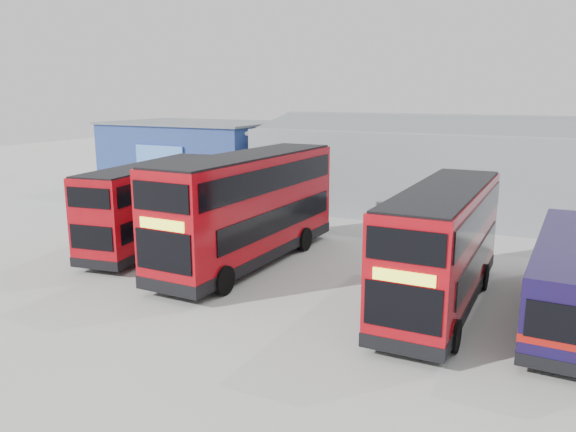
{
  "coord_description": "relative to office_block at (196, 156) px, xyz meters",
  "views": [
    {
      "loc": [
        11.17,
        -15.95,
        7.17
      ],
      "look_at": [
        0.61,
        4.6,
        2.1
      ],
      "focal_mm": 35.0,
      "sensor_mm": 36.0,
      "label": 1
    }
  ],
  "objects": [
    {
      "name": "ground_plane",
      "position": [
        14.0,
        -17.99,
        -2.58
      ],
      "size": [
        120.0,
        120.0,
        0.0
      ],
      "primitive_type": "plane",
      "color": "#A0A09B",
      "rests_on": "ground"
    },
    {
      "name": "office_block",
      "position": [
        0.0,
        0.0,
        0.0
      ],
      "size": [
        12.3,
        8.32,
        5.12
      ],
      "color": "navy",
      "rests_on": "ground"
    },
    {
      "name": "maintenance_shed",
      "position": [
        22.0,
        2.01,
        0.02
      ],
      "size": [
        30.5,
        12.0,
        5.89
      ],
      "color": "gray",
      "rests_on": "ground"
    },
    {
      "name": "double_decker_left",
      "position": [
        7.76,
        -13.84,
        -0.61
      ],
      "size": [
        3.68,
        9.59,
        3.96
      ],
      "rotation": [
        0.0,
        0.0,
        3.3
      ],
      "color": "#A30912",
      "rests_on": "ground"
    },
    {
      "name": "double_decker_centre",
      "position": [
        13.03,
        -13.99,
        -0.25
      ],
      "size": [
        2.94,
        11.14,
        4.69
      ],
      "rotation": [
        0.0,
        0.0,
        -0.01
      ],
      "color": "#A30912",
      "rests_on": "ground"
    },
    {
      "name": "double_decker_right",
      "position": [
        21.46,
        -15.36,
        -0.52
      ],
      "size": [
        2.58,
        9.82,
        4.14
      ],
      "rotation": [
        0.0,
        0.0,
        0.01
      ],
      "color": "#A30912",
      "rests_on": "ground"
    },
    {
      "name": "single_decker_blue",
      "position": [
        25.46,
        -14.53,
        -1.26
      ],
      "size": [
        2.5,
        9.87,
        2.66
      ],
      "rotation": [
        0.0,
        0.0,
        3.13
      ],
      "color": "#100C38",
      "rests_on": "ground"
    },
    {
      "name": "panel_van",
      "position": [
        -0.04,
        -4.97,
        -1.45
      ],
      "size": [
        2.52,
        4.83,
        2.02
      ],
      "rotation": [
        0.0,
        0.0,
        -0.15
      ],
      "color": "silver",
      "rests_on": "ground"
    }
  ]
}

